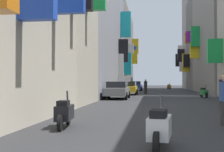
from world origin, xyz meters
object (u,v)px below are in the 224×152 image
at_px(scooter_black, 64,113).
at_px(parked_car_yellow, 128,88).
at_px(parked_car_blue, 136,86).
at_px(scooter_green, 204,92).
at_px(parked_car_grey, 117,90).
at_px(pedestrian_crossing, 223,93).
at_px(pedestrian_near_left, 146,87).
at_px(scooter_orange, 169,87).
at_px(scooter_white, 160,127).

bearing_deg(scooter_black, parked_car_yellow, 89.57).
height_order(parked_car_blue, scooter_green, parked_car_blue).
distance_m(parked_car_grey, parked_car_yellow, 7.46).
bearing_deg(parked_car_yellow, parked_car_grey, -92.19).
height_order(pedestrian_crossing, pedestrian_near_left, pedestrian_crossing).
bearing_deg(pedestrian_near_left, scooter_green, -54.21).
relative_size(parked_car_yellow, parked_car_blue, 0.94).
xyz_separation_m(scooter_green, pedestrian_near_left, (-5.19, 7.21, 0.35)).
height_order(scooter_green, pedestrian_near_left, pedestrian_near_left).
xyz_separation_m(parked_car_yellow, scooter_orange, (5.52, 21.92, -0.27)).
xyz_separation_m(scooter_orange, pedestrian_near_left, (-3.71, -19.49, 0.35)).
bearing_deg(parked_car_yellow, pedestrian_crossing, -70.27).
bearing_deg(parked_car_grey, scooter_white, -80.55).
height_order(parked_car_blue, pedestrian_near_left, pedestrian_near_left).
bearing_deg(parked_car_blue, pedestrian_near_left, -81.27).
height_order(scooter_orange, pedestrian_near_left, pedestrian_near_left).
xyz_separation_m(parked_car_blue, pedestrian_near_left, (1.73, -11.29, 0.07)).
relative_size(scooter_orange, pedestrian_near_left, 1.12).
xyz_separation_m(parked_car_grey, pedestrian_near_left, (2.09, 9.88, 0.07)).
bearing_deg(parked_car_blue, pedestrian_crossing, -79.04).
height_order(scooter_orange, pedestrian_crossing, pedestrian_crossing).
distance_m(scooter_orange, pedestrian_near_left, 19.85).
distance_m(pedestrian_crossing, pedestrian_near_left, 19.43).
xyz_separation_m(parked_car_grey, parked_car_blue, (0.36, 21.17, 0.01)).
bearing_deg(scooter_black, parked_car_blue, 89.62).
height_order(scooter_white, pedestrian_crossing, pedestrian_crossing).
bearing_deg(pedestrian_crossing, pedestrian_near_left, 102.28).
bearing_deg(scooter_orange, parked_car_blue, -123.61).
distance_m(parked_car_blue, scooter_green, 19.75).
bearing_deg(scooter_orange, parked_car_grey, -101.19).
relative_size(parked_car_grey, parked_car_blue, 0.97).
bearing_deg(pedestrian_crossing, parked_car_blue, 100.96).
distance_m(scooter_green, scooter_orange, 26.74).
height_order(parked_car_grey, scooter_orange, parked_car_grey).
bearing_deg(parked_car_blue, scooter_white, -86.18).
bearing_deg(scooter_black, scooter_white, -42.11).
relative_size(parked_car_yellow, pedestrian_near_left, 2.47).
bearing_deg(pedestrian_crossing, scooter_white, -110.55).
relative_size(parked_car_grey, scooter_black, 2.23).
height_order(parked_car_yellow, parked_car_blue, parked_car_blue).
xyz_separation_m(parked_car_grey, scooter_green, (7.29, 2.68, -0.28)).
relative_size(scooter_orange, scooter_black, 0.98).
bearing_deg(pedestrian_near_left, parked_car_grey, -101.96).
bearing_deg(pedestrian_near_left, parked_car_blue, 98.73).
relative_size(scooter_white, pedestrian_crossing, 1.05).
bearing_deg(parked_car_grey, scooter_black, -89.56).
height_order(parked_car_blue, scooter_orange, parked_car_blue).
xyz_separation_m(scooter_black, pedestrian_near_left, (1.98, 25.11, 0.35)).
bearing_deg(scooter_white, parked_car_grey, 99.45).
distance_m(parked_car_grey, scooter_black, 15.23).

